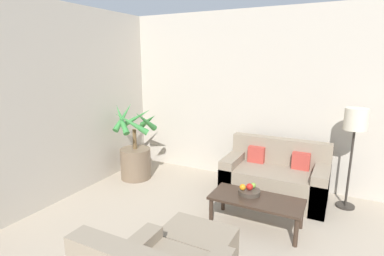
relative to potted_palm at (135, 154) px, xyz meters
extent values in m
cube|color=#BCB2A3|center=(2.59, 0.88, 0.94)|extent=(7.68, 0.06, 2.70)
cylinder|color=brown|center=(0.00, 0.00, -0.16)|extent=(0.50, 0.50, 0.51)
cylinder|color=brown|center=(0.00, 0.00, 0.26)|extent=(0.06, 0.06, 0.33)
cone|color=#38843D|center=(0.23, 0.00, 0.59)|extent=(0.10, 0.52, 0.41)
cone|color=#38843D|center=(0.13, 0.22, 0.54)|extent=(0.53, 0.36, 0.33)
cone|color=#38843D|center=(-0.12, 0.21, 0.56)|extent=(0.52, 0.36, 0.37)
cone|color=#38843D|center=(-0.21, 0.00, 0.61)|extent=(0.10, 0.49, 0.45)
cone|color=#38843D|center=(-0.10, -0.18, 0.62)|extent=(0.47, 0.33, 0.47)
cone|color=#38843D|center=(0.12, -0.21, 0.58)|extent=(0.51, 0.35, 0.39)
cube|color=gray|center=(2.22, 0.30, -0.20)|extent=(1.42, 0.76, 0.44)
cube|color=gray|center=(2.22, 0.60, 0.21)|extent=(1.42, 0.16, 0.38)
cube|color=gray|center=(1.61, 0.30, -0.14)|extent=(0.20, 0.76, 0.56)
cube|color=gray|center=(2.83, 0.30, -0.14)|extent=(0.20, 0.76, 0.56)
cube|color=#B23D33|center=(1.90, 0.48, 0.14)|extent=(0.24, 0.12, 0.24)
cube|color=#B23D33|center=(2.54, 0.48, 0.14)|extent=(0.24, 0.12, 0.24)
cylinder|color=#2D2823|center=(3.15, 0.48, -0.40)|extent=(0.24, 0.24, 0.03)
cylinder|color=#2D2823|center=(3.15, 0.48, 0.13)|extent=(0.03, 0.03, 1.05)
cylinder|color=beige|center=(3.15, 0.48, 0.80)|extent=(0.28, 0.28, 0.28)
cylinder|color=#38281E|center=(1.70, -0.75, -0.25)|extent=(0.05, 0.05, 0.33)
cylinder|color=#38281E|center=(2.68, -0.75, -0.25)|extent=(0.05, 0.05, 0.33)
cylinder|color=#38281E|center=(1.70, -0.35, -0.25)|extent=(0.05, 0.05, 0.33)
cylinder|color=#38281E|center=(2.68, -0.35, -0.25)|extent=(0.05, 0.05, 0.33)
cube|color=#38281E|center=(2.19, -0.55, -0.07)|extent=(1.07, 0.48, 0.03)
cylinder|color=#42382D|center=(2.08, -0.48, -0.03)|extent=(0.27, 0.27, 0.05)
sphere|color=red|center=(2.08, -0.48, 0.04)|extent=(0.08, 0.08, 0.08)
sphere|color=olive|center=(2.11, -0.40, 0.03)|extent=(0.07, 0.07, 0.07)
sphere|color=orange|center=(2.01, -0.52, 0.04)|extent=(0.08, 0.08, 0.08)
cube|color=gray|center=(1.88, -1.49, -0.23)|extent=(0.68, 0.46, 0.37)
camera|label=1|loc=(3.00, -3.77, 1.55)|focal=28.00mm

